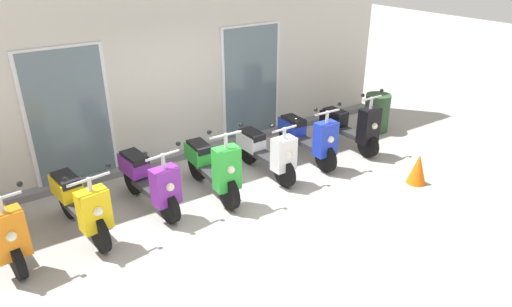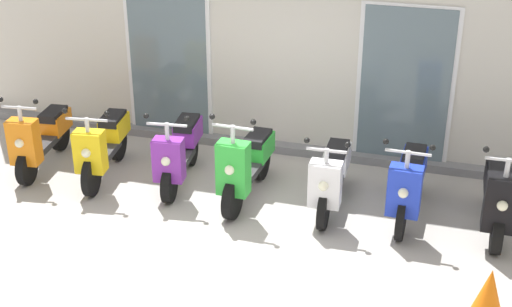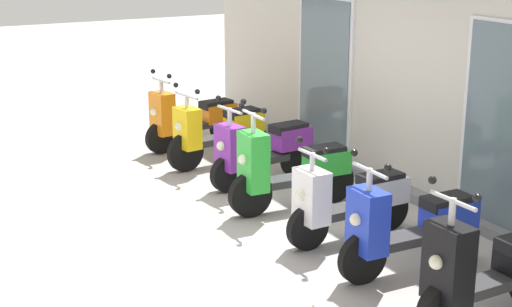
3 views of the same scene
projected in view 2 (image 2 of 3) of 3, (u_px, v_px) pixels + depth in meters
ground_plane at (233, 226)px, 8.81m from camera, size 40.00×40.00×0.00m
storefront_facade at (286, 23)px, 10.12m from camera, size 9.93×0.50×3.88m
scooter_orange at (41, 137)px, 10.08m from camera, size 0.57×1.58×1.22m
scooter_yellow at (104, 144)px, 9.79m from camera, size 0.62×1.61×1.18m
scooter_purple at (179, 151)px, 9.64m from camera, size 0.58×1.56×1.19m
scooter_green at (246, 164)px, 9.23m from camera, size 0.58×1.63×1.33m
scooter_white at (331, 175)px, 9.04m from camera, size 0.54×1.54×1.15m
scooter_blue at (409, 182)px, 8.80m from camera, size 0.59×1.61×1.23m
scooter_black at (499, 197)px, 8.51m from camera, size 0.56×1.49×1.28m
traffic_cone at (489, 292)px, 7.17m from camera, size 0.32×0.32×0.52m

